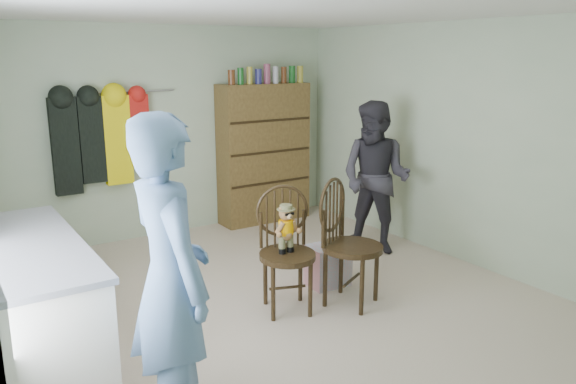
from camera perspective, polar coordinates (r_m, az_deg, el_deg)
ground_plane at (r=5.10m, az=-1.14°, el=-11.26°), size 5.00×5.00×0.00m
room_walls at (r=5.11m, az=-4.42°, el=7.23°), size 5.00×5.00×5.00m
counter at (r=4.29m, az=-24.21°, el=-10.65°), size 0.64×1.86×0.94m
chair_front at (r=4.79m, az=-0.24°, el=-4.96°), size 0.61×0.61×1.08m
chair_far at (r=4.94m, az=5.86°, el=-4.63°), size 0.67×0.67×1.13m
striped_bag at (r=5.43m, az=4.06°, el=-7.42°), size 0.39×0.31×0.40m
person_left at (r=3.21m, az=-11.84°, el=-8.84°), size 0.45×0.69×1.88m
person_right at (r=6.24m, az=8.87°, el=1.42°), size 0.91×1.00×1.68m
dresser at (r=7.34m, az=-2.47°, el=4.03°), size 1.20×0.39×2.04m
coat_rack at (r=6.56m, az=-18.72°, el=5.12°), size 1.42×0.12×1.09m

